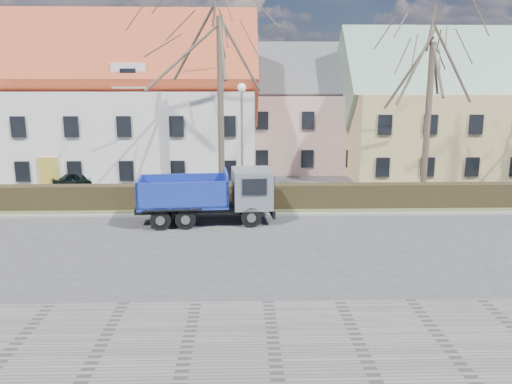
{
  "coord_description": "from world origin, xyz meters",
  "views": [
    {
      "loc": [
        -0.77,
        -20.38,
        6.64
      ],
      "look_at": [
        -0.13,
        3.01,
        1.6
      ],
      "focal_mm": 35.0,
      "sensor_mm": 36.0,
      "label": 1
    }
  ],
  "objects_px": {
    "dump_truck": "(201,196)",
    "parked_car_a": "(82,180)",
    "cart_frame": "(175,209)",
    "streetlight": "(242,145)"
  },
  "relations": [
    {
      "from": "streetlight",
      "to": "parked_car_a",
      "type": "height_order",
      "value": "streetlight"
    },
    {
      "from": "streetlight",
      "to": "cart_frame",
      "type": "height_order",
      "value": "streetlight"
    },
    {
      "from": "dump_truck",
      "to": "cart_frame",
      "type": "distance_m",
      "value": 2.28
    },
    {
      "from": "dump_truck",
      "to": "cart_frame",
      "type": "height_order",
      "value": "dump_truck"
    },
    {
      "from": "cart_frame",
      "to": "parked_car_a",
      "type": "distance_m",
      "value": 9.59
    },
    {
      "from": "dump_truck",
      "to": "streetlight",
      "type": "bearing_deg",
      "value": 56.4
    },
    {
      "from": "dump_truck",
      "to": "cart_frame",
      "type": "xyz_separation_m",
      "value": [
        -1.5,
        1.39,
        -1.01
      ]
    },
    {
      "from": "parked_car_a",
      "to": "streetlight",
      "type": "bearing_deg",
      "value": -133.12
    },
    {
      "from": "dump_truck",
      "to": "streetlight",
      "type": "height_order",
      "value": "streetlight"
    },
    {
      "from": "dump_truck",
      "to": "parked_car_a",
      "type": "height_order",
      "value": "dump_truck"
    }
  ]
}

